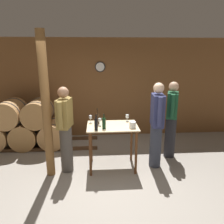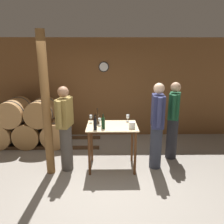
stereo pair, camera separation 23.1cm
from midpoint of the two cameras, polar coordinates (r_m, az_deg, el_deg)
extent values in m
plane|color=gray|center=(4.10, -0.80, -19.07)|extent=(14.00, 14.00, 0.00)
cube|color=brown|center=(6.08, -0.83, 6.14)|extent=(8.40, 0.05, 2.70)
cylinder|color=black|center=(5.97, -1.05, 11.71)|extent=(0.28, 0.03, 0.28)
cylinder|color=white|center=(5.96, -1.05, 11.70)|extent=(0.23, 0.01, 0.23)
cube|color=#4C331E|center=(5.80, -20.24, -8.81)|extent=(3.56, 0.06, 0.08)
cube|color=#4C331E|center=(6.38, -18.32, -6.44)|extent=(3.56, 0.06, 0.08)
cylinder|color=#AD7F4C|center=(6.24, -25.39, -4.87)|extent=(0.65, 0.83, 0.65)
cylinder|color=#38383D|center=(6.03, -26.35, -5.66)|extent=(0.66, 0.03, 0.66)
cylinder|color=#38383D|center=(6.45, -24.50, -4.13)|extent=(0.66, 0.03, 0.66)
cylinder|color=#9E7242|center=(5.99, -19.47, -5.06)|extent=(0.65, 0.83, 0.65)
cylinder|color=#38383D|center=(5.77, -20.23, -5.90)|extent=(0.66, 0.03, 0.66)
cylinder|color=#38383D|center=(6.21, -18.76, -4.27)|extent=(0.66, 0.03, 0.66)
cylinder|color=#AD7F4C|center=(5.81, -13.10, -5.19)|extent=(0.65, 0.83, 0.65)
cylinder|color=#38383D|center=(5.58, -13.62, -6.07)|extent=(0.66, 0.03, 0.66)
cylinder|color=#38383D|center=(6.03, -12.61, -4.38)|extent=(0.66, 0.03, 0.66)
cylinder|color=#AD7F4C|center=(5.95, -23.02, 0.04)|extent=(0.65, 0.83, 0.65)
cylinder|color=#38383D|center=(5.73, -23.93, -0.61)|extent=(0.66, 0.03, 0.66)
cylinder|color=#38383D|center=(6.17, -22.18, 0.64)|extent=(0.66, 0.03, 0.66)
cylinder|color=#9E7242|center=(5.73, -16.74, 0.06)|extent=(0.65, 0.83, 0.65)
cylinder|color=#38383D|center=(5.50, -17.42, -0.61)|extent=(0.66, 0.03, 0.66)
cylinder|color=#38383D|center=(5.96, -16.10, 0.68)|extent=(0.66, 0.03, 0.66)
cube|color=beige|center=(4.33, 1.54, -3.68)|extent=(1.00, 0.70, 0.02)
cylinder|color=#593319|center=(4.24, -4.38, -10.82)|extent=(0.05, 0.05, 0.90)
cylinder|color=#593319|center=(4.28, 7.64, -10.69)|extent=(0.05, 0.05, 0.90)
cylinder|color=#593319|center=(4.77, -3.95, -7.77)|extent=(0.05, 0.05, 0.90)
cylinder|color=#593319|center=(4.80, 6.66, -7.69)|extent=(0.05, 0.05, 0.90)
cylinder|color=brown|center=(4.16, -15.34, 1.36)|extent=(0.16, 0.16, 2.70)
cylinder|color=black|center=(4.06, -2.81, -3.27)|extent=(0.07, 0.07, 0.22)
cylinder|color=black|center=(4.01, -2.84, -1.27)|extent=(0.02, 0.02, 0.08)
cylinder|color=black|center=(4.00, -2.85, -0.86)|extent=(0.03, 0.03, 0.02)
cylinder|color=black|center=(4.41, -2.31, -1.71)|extent=(0.07, 0.07, 0.22)
cylinder|color=black|center=(4.36, -2.33, 0.30)|extent=(0.02, 0.02, 0.10)
cylinder|color=black|center=(4.35, -2.33, 0.80)|extent=(0.03, 0.03, 0.02)
cylinder|color=black|center=(4.13, -0.72, -2.97)|extent=(0.07, 0.07, 0.21)
cylinder|color=black|center=(4.09, -0.72, -1.04)|extent=(0.02, 0.02, 0.08)
cylinder|color=black|center=(4.08, -0.72, -0.62)|extent=(0.03, 0.03, 0.02)
cylinder|color=silver|center=(4.53, -4.07, -2.70)|extent=(0.06, 0.06, 0.00)
cylinder|color=silver|center=(4.52, -4.08, -2.13)|extent=(0.01, 0.01, 0.09)
cylinder|color=silver|center=(4.50, -4.10, -1.21)|extent=(0.06, 0.06, 0.06)
cylinder|color=silver|center=(4.34, -1.72, -3.48)|extent=(0.06, 0.06, 0.00)
cylinder|color=silver|center=(4.32, -1.72, -2.94)|extent=(0.01, 0.01, 0.08)
cylinder|color=silver|center=(4.30, -1.73, -2.03)|extent=(0.06, 0.06, 0.06)
cylinder|color=silver|center=(4.61, 5.54, -2.42)|extent=(0.06, 0.06, 0.00)
cylinder|color=silver|center=(4.60, 5.55, -1.99)|extent=(0.01, 0.01, 0.07)
cylinder|color=silver|center=(4.58, 5.57, -1.17)|extent=(0.07, 0.07, 0.07)
cylinder|color=white|center=(4.18, 6.80, -3.45)|extent=(0.12, 0.12, 0.12)
cylinder|color=#232328|center=(5.10, 16.61, -6.59)|extent=(0.24, 0.24, 0.94)
cube|color=#194C2D|center=(4.88, 17.26, 1.55)|extent=(0.34, 0.45, 0.55)
sphere|color=tan|center=(4.81, 17.63, 6.20)|extent=(0.21, 0.21, 0.21)
cylinder|color=#194C2D|center=(5.12, 17.41, 2.47)|extent=(0.09, 0.09, 0.50)
cylinder|color=#194C2D|center=(4.63, 17.15, 1.20)|extent=(0.09, 0.09, 0.50)
cylinder|color=#4C4742|center=(4.50, -10.37, -9.28)|extent=(0.24, 0.24, 0.93)
cube|color=olive|center=(4.25, -10.84, -0.17)|extent=(0.29, 0.43, 0.55)
sphere|color=#9E7051|center=(4.16, -11.11, 5.16)|extent=(0.21, 0.21, 0.21)
cylinder|color=olive|center=(4.02, -12.06, -0.72)|extent=(0.09, 0.09, 0.50)
cylinder|color=olive|center=(4.47, -9.77, 1.01)|extent=(0.09, 0.09, 0.50)
cylinder|color=#333847|center=(4.62, 12.78, -8.93)|extent=(0.24, 0.24, 0.89)
cube|color=navy|center=(4.37, 13.36, 0.26)|extent=(0.25, 0.42, 0.63)
sphere|color=beige|center=(4.28, 13.72, 5.99)|extent=(0.21, 0.21, 0.21)
cylinder|color=navy|center=(4.60, 12.91, 1.44)|extent=(0.09, 0.09, 0.57)
cylinder|color=navy|center=(4.12, 13.90, -0.21)|extent=(0.09, 0.09, 0.57)
camera|label=1|loc=(0.12, -88.48, 0.41)|focal=35.00mm
camera|label=2|loc=(0.12, 91.52, -0.41)|focal=35.00mm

